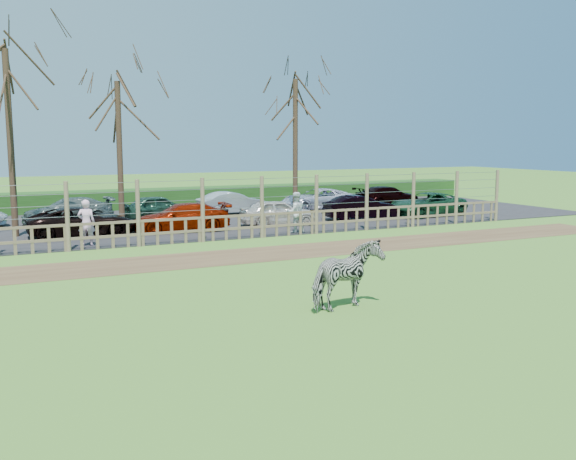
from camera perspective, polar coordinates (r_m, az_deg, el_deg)
name	(u,v)px	position (r m, az deg, el deg)	size (l,w,h in m)	color
ground	(295,282)	(17.89, 0.62, -4.69)	(120.00, 120.00, 0.00)	#6D9F3A
dirt_strip	(236,256)	(21.93, -4.64, -2.34)	(34.00, 2.80, 0.01)	brown
asphalt	(160,222)	(31.35, -11.30, 0.67)	(44.00, 13.00, 0.04)	#232326
hedge	(129,199)	(38.07, -13.99, 2.66)	(46.00, 2.00, 1.10)	#1E4716
fence	(203,221)	(25.06, -7.57, 0.76)	(30.16, 0.16, 2.50)	brown
tree_left	(8,97)	(28.20, -23.65, 10.76)	(4.80, 4.80, 7.88)	#3D2B1E
tree_mid	(118,119)	(29.70, -14.84, 9.54)	(4.80, 4.80, 6.83)	#3D2B1E
tree_right	(295,114)	(33.13, 0.66, 10.26)	(4.80, 4.80, 7.35)	#3D2B1E
zebra	(347,276)	(15.04, 5.26, -4.07)	(0.85, 1.87, 1.58)	gray
visitor_a	(86,223)	(24.83, -17.49, 0.62)	(0.63, 0.41, 1.72)	silver
visitor_b	(296,212)	(27.12, 0.68, 1.58)	(0.84, 0.65, 1.72)	silver
crow	(377,243)	(24.19, 7.88, -1.15)	(0.30, 0.22, 0.24)	black
car_2	(82,222)	(27.41, -17.84, 0.71)	(1.99, 4.32, 1.20)	black
car_3	(182,217)	(27.91, -9.44, 1.11)	(1.68, 4.13, 1.20)	maroon
car_4	(278,212)	(29.44, -0.91, 1.57)	(1.42, 3.52, 1.20)	silver
car_5	(360,207)	(31.83, 6.46, 2.00)	(1.27, 3.64, 1.20)	black
car_6	(427,204)	(33.94, 12.22, 2.24)	(1.99, 4.32, 1.20)	#1B4729
car_9	(68,211)	(31.90, -18.95, 1.64)	(1.68, 4.13, 1.20)	#596761
car_10	(159,207)	(32.41, -11.43, 2.00)	(1.42, 3.52, 1.20)	#254A36
car_11	(232,203)	(33.97, -5.03, 2.40)	(1.27, 3.64, 1.20)	#AEB8BC
car_12	(318,199)	(36.06, 2.70, 2.74)	(1.99, 4.32, 1.20)	silver
car_13	(388,196)	(38.36, 8.85, 2.97)	(1.68, 4.13, 1.20)	black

